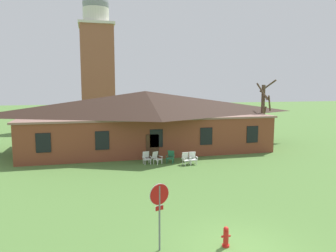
{
  "coord_description": "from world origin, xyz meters",
  "views": [
    {
      "loc": [
        -5.37,
        -10.19,
        6.04
      ],
      "look_at": [
        -0.53,
        9.09,
        3.54
      ],
      "focal_mm": 33.85,
      "sensor_mm": 36.0,
      "label": 1
    }
  ],
  "objects": [
    {
      "name": "lawn_chair_left_end",
      "position": [
        0.83,
        13.64,
        0.5
      ],
      "size": [
        0.81,
        0.85,
        0.96
      ],
      "color": "#28704C",
      "rests_on": "ground"
    },
    {
      "name": "lawn_chair_middle",
      "position": [
        1.81,
        12.69,
        0.5
      ],
      "size": [
        0.69,
        0.73,
        0.96
      ],
      "color": "silver",
      "rests_on": "ground"
    },
    {
      "name": "lawn_chair_right_end",
      "position": [
        2.39,
        12.78,
        0.5
      ],
      "size": [
        0.67,
        0.7,
        0.96
      ],
      "color": "white",
      "rests_on": "ground"
    },
    {
      "name": "fire_hydrant",
      "position": [
        -0.48,
        0.27,
        0.38
      ],
      "size": [
        0.36,
        0.28,
        0.79
      ],
      "color": "red",
      "rests_on": "ground"
    },
    {
      "name": "dome_tower",
      "position": [
        -3.91,
        39.46,
        9.67
      ],
      "size": [
        5.18,
        5.18,
        21.0
      ],
      "color": "#93563D",
      "rests_on": "ground"
    },
    {
      "name": "lawn_chair_by_porch",
      "position": [
        -1.09,
        13.78,
        0.5
      ],
      "size": [
        0.69,
        0.73,
        0.96
      ],
      "color": "white",
      "rests_on": "ground"
    },
    {
      "name": "bare_tree_beside_building",
      "position": [
        11.49,
        17.96,
        3.51
      ],
      "size": [
        2.11,
        2.21,
        6.72
      ],
      "color": "brown",
      "rests_on": "ground"
    },
    {
      "name": "stop_sign",
      "position": [
        -2.98,
        0.61,
        1.8
      ],
      "size": [
        0.77,
        0.28,
        2.55
      ],
      "color": "slate",
      "rests_on": "ground"
    },
    {
      "name": "lawn_chair_near_door",
      "position": [
        -0.33,
        13.56,
        0.5
      ],
      "size": [
        0.83,
        0.86,
        0.96
      ],
      "color": "silver",
      "rests_on": "ground"
    },
    {
      "name": "brick_building",
      "position": [
        -0.0,
        20.19,
        2.85
      ],
      "size": [
        22.91,
        10.4,
        5.59
      ],
      "color": "brown",
      "rests_on": "ground"
    },
    {
      "name": "ground_plane",
      "position": [
        0.0,
        0.0,
        0.0
      ],
      "size": [
        200.0,
        200.0,
        0.0
      ],
      "primitive_type": "plane",
      "color": "#517A38"
    }
  ]
}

